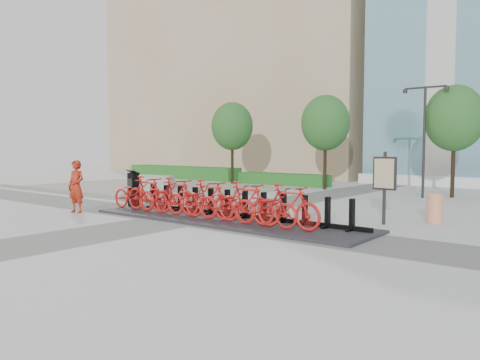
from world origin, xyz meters
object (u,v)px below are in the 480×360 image
Objects in this scene: construction_barrel at (435,208)px; jersey_barrier at (155,183)px; bike_0 at (134,194)px; kiosk at (133,189)px; worker_red at (76,186)px; map_sign at (385,176)px.

jersey_barrier is (-14.58, 1.67, -0.03)m from construction_barrel.
kiosk is at bearing 51.79° from bike_0.
jersey_barrier is at bearing 132.73° from kiosk.
kiosk reaches higher than bike_0.
kiosk is 2.15m from worker_red.
map_sign is at bearing 13.33° from worker_red.
worker_red reaches higher than bike_0.
bike_0 is at bearing -156.08° from construction_barrel.
kiosk is at bearing -161.35° from map_sign.
jersey_barrier is at bearing 108.75° from worker_red.
bike_0 is 7.91m from jersey_barrier.
construction_barrel is at bearing 19.19° from kiosk.
worker_red is 11.81m from construction_barrel.
jersey_barrier is 0.99× the size of map_sign.
map_sign reaches higher than bike_0.
kiosk is 6.89m from jersey_barrier.
bike_0 is at bearing -37.92° from kiosk.
kiosk reaches higher than construction_barrel.
construction_barrel is 0.41× the size of map_sign.
bike_0 is 8.55m from map_sign.
bike_0 is 1.13× the size of worker_red.
worker_red reaches higher than kiosk.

